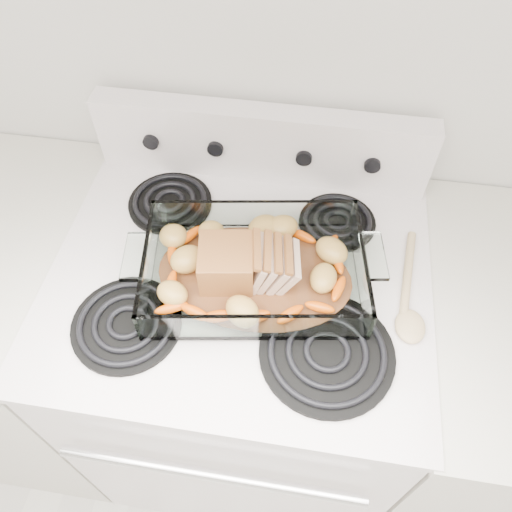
# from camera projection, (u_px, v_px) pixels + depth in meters

# --- Properties ---
(electric_range) EXTENTS (0.78, 0.70, 1.12)m
(electric_range) POSITION_uv_depth(u_px,v_px,m) (244.00, 364.00, 1.39)
(electric_range) COLOR silver
(electric_range) RESTS_ON ground
(counter_left) EXTENTS (0.58, 0.68, 0.93)m
(counter_left) POSITION_uv_depth(u_px,v_px,m) (21.00, 334.00, 1.46)
(counter_left) COLOR beige
(counter_left) RESTS_ON ground
(counter_right) EXTENTS (0.58, 0.68, 0.93)m
(counter_right) POSITION_uv_depth(u_px,v_px,m) (488.00, 403.00, 1.34)
(counter_right) COLOR beige
(counter_right) RESTS_ON ground
(baking_dish) EXTENTS (0.42, 0.28, 0.08)m
(baking_dish) POSITION_uv_depth(u_px,v_px,m) (254.00, 272.00, 0.99)
(baking_dish) COLOR white
(baking_dish) RESTS_ON electric_range
(pork_roast) EXTENTS (0.19, 0.10, 0.08)m
(pork_roast) POSITION_uv_depth(u_px,v_px,m) (240.00, 262.00, 0.97)
(pork_roast) COLOR #965D31
(pork_roast) RESTS_ON baking_dish
(roast_vegetables) EXTENTS (0.39, 0.21, 0.05)m
(roast_vegetables) POSITION_uv_depth(u_px,v_px,m) (255.00, 254.00, 1.01)
(roast_vegetables) COLOR #D65200
(roast_vegetables) RESTS_ON baking_dish
(wooden_spoon) EXTENTS (0.06, 0.27, 0.02)m
(wooden_spoon) POSITION_uv_depth(u_px,v_px,m) (409.00, 302.00, 0.97)
(wooden_spoon) COLOR tan
(wooden_spoon) RESTS_ON electric_range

